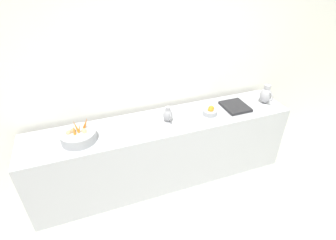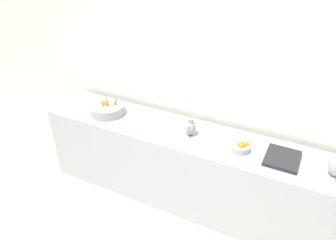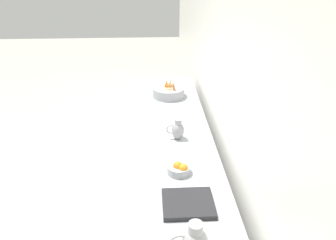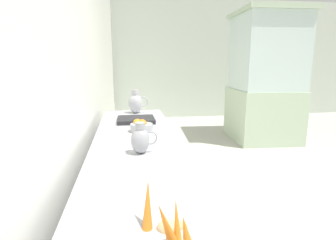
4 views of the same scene
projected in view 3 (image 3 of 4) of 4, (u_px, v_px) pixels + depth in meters
ground_plane at (20, 231)px, 3.28m from camera, size 16.63×16.63×0.00m
tile_wall_left at (243, 93)px, 2.44m from camera, size 0.10×9.56×3.00m
prep_counter at (178, 175)px, 3.34m from camera, size 0.62×3.19×0.89m
vegetable_colander at (169, 92)px, 3.96m from camera, size 0.37×0.37×0.23m
orange_bowl at (179, 169)px, 2.58m from camera, size 0.18×0.18×0.10m
metal_pitcher_short at (178, 130)px, 3.05m from camera, size 0.16×0.11×0.19m
counter_sink_basin at (188, 204)px, 2.26m from camera, size 0.34×0.30×0.04m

